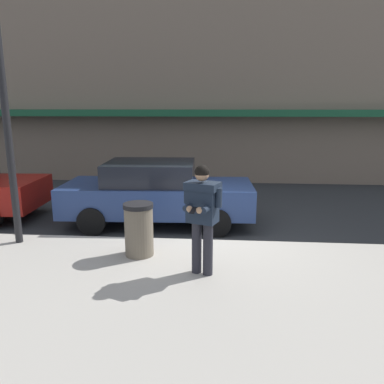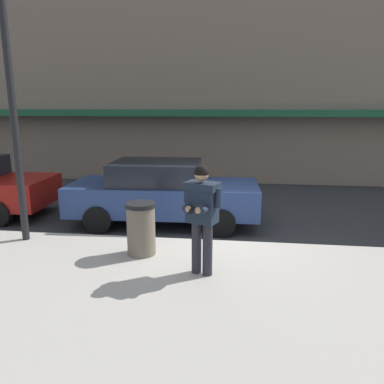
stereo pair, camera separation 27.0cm
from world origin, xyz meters
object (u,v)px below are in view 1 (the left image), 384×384
street_lamp_post (3,89)px  trash_bin (139,229)px  parked_sedan_mid (157,193)px  man_texting_on_phone (202,208)px

street_lamp_post → trash_bin: street_lamp_post is taller
parked_sedan_mid → trash_bin: parked_sedan_mid is taller
parked_sedan_mid → man_texting_on_phone: man_texting_on_phone is taller
man_texting_on_phone → street_lamp_post: bearing=162.8°
street_lamp_post → man_texting_on_phone: bearing=-17.2°
parked_sedan_mid → street_lamp_post: bearing=-143.5°
street_lamp_post → trash_bin: bearing=-10.2°
street_lamp_post → parked_sedan_mid: bearing=36.5°
man_texting_on_phone → trash_bin: 1.52m
parked_sedan_mid → man_texting_on_phone: 3.31m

